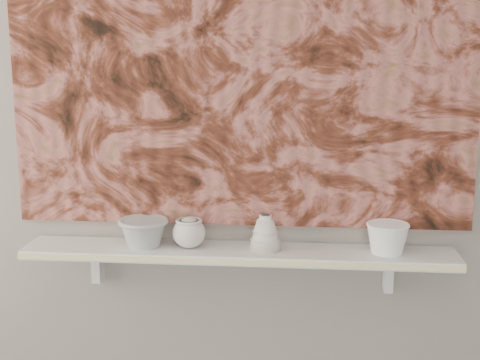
# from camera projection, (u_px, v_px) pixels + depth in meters

# --- Properties ---
(wall_back) EXTENTS (3.60, 0.00, 3.60)m
(wall_back) POSITION_uv_depth(u_px,v_px,m) (241.00, 116.00, 2.17)
(wall_back) COLOR gray
(wall_back) RESTS_ON floor
(shelf) EXTENTS (1.40, 0.18, 0.03)m
(shelf) POSITION_uv_depth(u_px,v_px,m) (238.00, 253.00, 2.16)
(shelf) COLOR silver
(shelf) RESTS_ON wall_back
(shelf_stripe) EXTENTS (1.40, 0.01, 0.02)m
(shelf_stripe) POSITION_uv_depth(u_px,v_px,m) (235.00, 262.00, 2.07)
(shelf_stripe) COLOR #F4E6A2
(shelf_stripe) RESTS_ON shelf
(bracket_left) EXTENTS (0.03, 0.06, 0.12)m
(bracket_left) POSITION_uv_depth(u_px,v_px,m) (98.00, 264.00, 2.29)
(bracket_left) COLOR silver
(bracket_left) RESTS_ON wall_back
(bracket_right) EXTENTS (0.03, 0.06, 0.12)m
(bracket_right) POSITION_uv_depth(u_px,v_px,m) (388.00, 273.00, 2.20)
(bracket_right) COLOR silver
(bracket_right) RESTS_ON wall_back
(painting) EXTENTS (1.50, 0.02, 1.10)m
(painting) POSITION_uv_depth(u_px,v_px,m) (240.00, 57.00, 2.12)
(painting) COLOR #5C291A
(painting) RESTS_ON wall_back
(house_motif) EXTENTS (0.09, 0.00, 0.08)m
(house_motif) POSITION_uv_depth(u_px,v_px,m) (381.00, 155.00, 2.13)
(house_motif) COLOR black
(house_motif) RESTS_ON painting
(bowl_grey) EXTENTS (0.22, 0.22, 0.09)m
(bowl_grey) POSITION_uv_depth(u_px,v_px,m) (144.00, 232.00, 2.18)
(bowl_grey) COLOR #9B9B98
(bowl_grey) RESTS_ON shelf
(cup_cream) EXTENTS (0.12, 0.12, 0.10)m
(cup_cream) POSITION_uv_depth(u_px,v_px,m) (189.00, 233.00, 2.17)
(cup_cream) COLOR silver
(cup_cream) RESTS_ON shelf
(bell_vessel) EXTENTS (0.13, 0.13, 0.12)m
(bell_vessel) POSITION_uv_depth(u_px,v_px,m) (265.00, 232.00, 2.14)
(bell_vessel) COLOR beige
(bell_vessel) RESTS_ON shelf
(bowl_white) EXTENTS (0.17, 0.17, 0.10)m
(bowl_white) POSITION_uv_depth(u_px,v_px,m) (387.00, 238.00, 2.11)
(bowl_white) COLOR white
(bowl_white) RESTS_ON shelf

